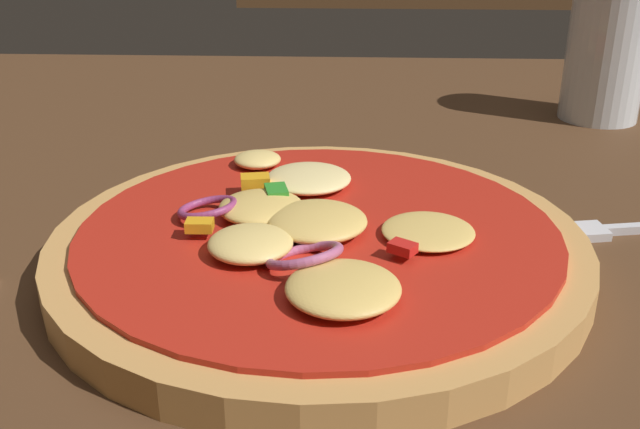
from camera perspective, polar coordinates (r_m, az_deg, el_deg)
dining_table at (r=0.43m, az=-4.17°, el=-4.35°), size 1.24×0.98×0.04m
pizza at (r=0.39m, az=-0.23°, el=-2.32°), size 0.28×0.28×0.04m
beer_glass at (r=0.68m, az=21.19°, el=11.02°), size 0.07×0.07×0.12m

